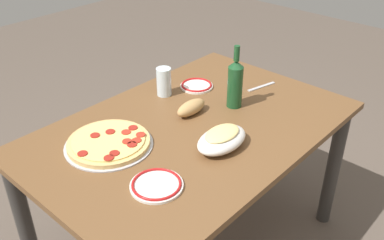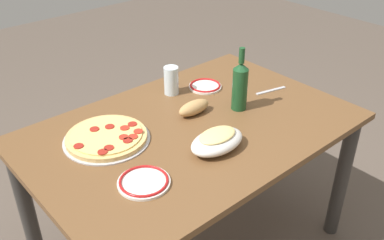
{
  "view_description": "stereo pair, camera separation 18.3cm",
  "coord_description": "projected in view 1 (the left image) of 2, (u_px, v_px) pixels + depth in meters",
  "views": [
    {
      "loc": [
        1.16,
        1.06,
        1.71
      ],
      "look_at": [
        0.0,
        0.0,
        0.76
      ],
      "focal_mm": 40.37,
      "sensor_mm": 36.0,
      "label": 1
    },
    {
      "loc": [
        1.03,
        1.18,
        1.71
      ],
      "look_at": [
        0.0,
        0.0,
        0.76
      ],
      "focal_mm": 40.37,
      "sensor_mm": 36.0,
      "label": 2
    }
  ],
  "objects": [
    {
      "name": "baked_pasta_dish",
      "position": [
        222.0,
        138.0,
        1.69
      ],
      "size": [
        0.24,
        0.15,
        0.08
      ],
      "color": "white",
      "rests_on": "dining_table"
    },
    {
      "name": "side_plate_near",
      "position": [
        197.0,
        86.0,
        2.16
      ],
      "size": [
        0.16,
        0.16,
        0.02
      ],
      "color": "white",
      "rests_on": "dining_table"
    },
    {
      "name": "dining_table",
      "position": [
        192.0,
        147.0,
        1.91
      ],
      "size": [
        1.4,
        0.93,
        0.73
      ],
      "color": "brown",
      "rests_on": "ground"
    },
    {
      "name": "wine_bottle",
      "position": [
        235.0,
        83.0,
        1.94
      ],
      "size": [
        0.07,
        0.07,
        0.3
      ],
      "color": "#194723",
      "rests_on": "dining_table"
    },
    {
      "name": "bread_loaf",
      "position": [
        191.0,
        108.0,
        1.93
      ],
      "size": [
        0.16,
        0.07,
        0.06
      ],
      "primitive_type": "ellipsoid",
      "color": "tan",
      "rests_on": "dining_table"
    },
    {
      "name": "water_glass",
      "position": [
        164.0,
        82.0,
        2.06
      ],
      "size": [
        0.07,
        0.07,
        0.14
      ],
      "primitive_type": "cylinder",
      "color": "silver",
      "rests_on": "dining_table"
    },
    {
      "name": "pepperoni_pizza",
      "position": [
        109.0,
        143.0,
        1.72
      ],
      "size": [
        0.35,
        0.35,
        0.03
      ],
      "color": "#B7B7BC",
      "rests_on": "dining_table"
    },
    {
      "name": "side_plate_far",
      "position": [
        157.0,
        185.0,
        1.5
      ],
      "size": [
        0.19,
        0.19,
        0.02
      ],
      "color": "white",
      "rests_on": "dining_table"
    },
    {
      "name": "fork_left",
      "position": [
        261.0,
        87.0,
        2.17
      ],
      "size": [
        0.17,
        0.06,
        0.0
      ],
      "primitive_type": "cube",
      "rotation": [
        0.0,
        0.0,
        6.04
      ],
      "color": "#B7B7BC",
      "rests_on": "dining_table"
    }
  ]
}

